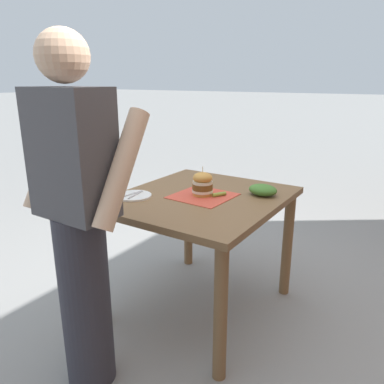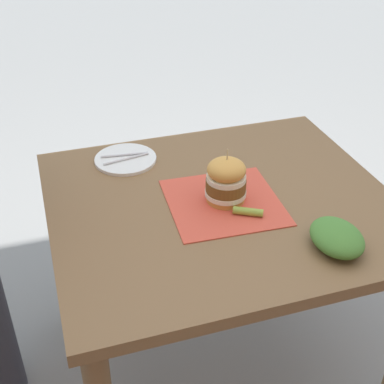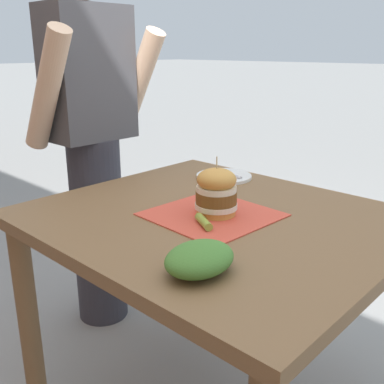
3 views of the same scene
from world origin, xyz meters
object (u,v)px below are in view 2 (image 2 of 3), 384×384
Objects in this scene: sandwich at (226,180)px; side_salad at (337,237)px; pickle_spear at (248,212)px; patio_table at (221,231)px; side_plate_with_forks at (126,159)px.

sandwich is 0.38m from side_salad.
sandwich is 0.12m from pickle_spear.
patio_table is 0.18m from pickle_spear.
side_plate_with_forks is at bearing 35.32° from side_salad.
pickle_spear reaches higher than patio_table.
sandwich is at bearing -143.97° from side_plate_with_forks.
side_plate_with_forks reaches higher than patio_table.
side_plate_with_forks is at bearing 35.66° from patio_table.
sandwich reaches higher than pickle_spear.
side_salad is at bearing -140.21° from pickle_spear.
sandwich is 1.01× the size of side_salad.
pickle_spear is 0.42× the size of side_plate_with_forks.
patio_table is 0.44m from side_plate_with_forks.
patio_table is at bearing 34.95° from side_salad.
pickle_spear is 0.28m from side_salad.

